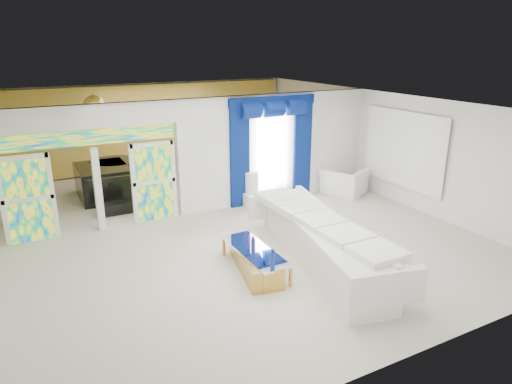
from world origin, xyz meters
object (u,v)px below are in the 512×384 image
grand_piano (103,182)px  coffee_table (255,260)px  armchair (343,181)px  console_table (261,197)px  white_sofa (320,242)px

grand_piano → coffee_table: bearing=-73.9°
armchair → grand_piano: grand_piano is taller
coffee_table → console_table: 3.94m
console_table → armchair: size_ratio=0.92×
coffee_table → grand_piano: size_ratio=1.02×
coffee_table → console_table: size_ratio=1.69×
white_sofa → grand_piano: (-3.13, 6.39, 0.03)m
coffee_table → grand_piano: grand_piano is taller
coffee_table → armchair: bearing=33.6°
console_table → coffee_table: bearing=-120.4°
console_table → grand_piano: size_ratio=0.61×
white_sofa → console_table: 3.76m
white_sofa → grand_piano: bearing=128.1°
console_table → armchair: bearing=-8.1°
console_table → white_sofa: bearing=-99.9°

